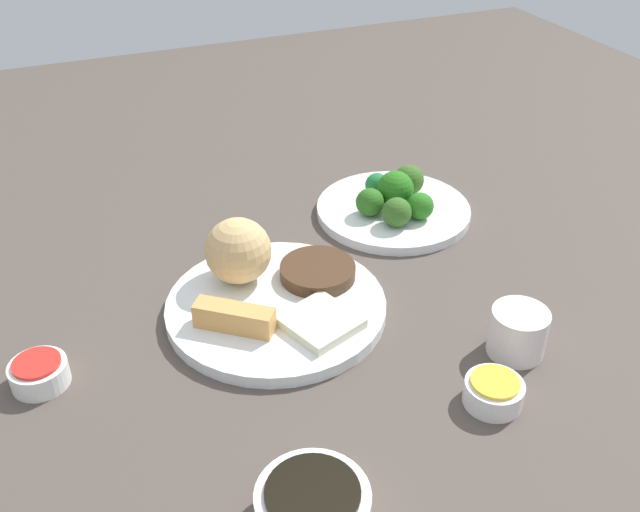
# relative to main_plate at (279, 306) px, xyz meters

# --- Properties ---
(tabletop) EXTENTS (2.20, 2.20, 0.02)m
(tabletop) POSITION_rel_main_plate_xyz_m (-0.00, -0.04, -0.02)
(tabletop) COLOR #4C423B
(tabletop) RESTS_ON ground
(main_plate) EXTENTS (0.27, 0.27, 0.02)m
(main_plate) POSITION_rel_main_plate_xyz_m (0.00, 0.00, 0.00)
(main_plate) COLOR white
(main_plate) RESTS_ON tabletop
(rice_scoop) EXTENTS (0.08, 0.08, 0.08)m
(rice_scoop) POSITION_rel_main_plate_xyz_m (-0.03, 0.06, 0.05)
(rice_scoop) COLOR tan
(rice_scoop) RESTS_ON main_plate
(spring_roll) EXTENTS (0.09, 0.08, 0.03)m
(spring_roll) POSITION_rel_main_plate_xyz_m (-0.06, -0.03, 0.02)
(spring_roll) COLOR #DA9950
(spring_roll) RESTS_ON main_plate
(crab_rangoon_wonton) EXTENTS (0.10, 0.10, 0.01)m
(crab_rangoon_wonton) POSITION_rel_main_plate_xyz_m (0.03, -0.06, 0.01)
(crab_rangoon_wonton) COLOR beige
(crab_rangoon_wonton) RESTS_ON main_plate
(stir_fry_heap) EXTENTS (0.10, 0.10, 0.02)m
(stir_fry_heap) POSITION_rel_main_plate_xyz_m (0.06, 0.03, 0.02)
(stir_fry_heap) COLOR #432B1A
(stir_fry_heap) RESTS_ON main_plate
(broccoli_plate) EXTENTS (0.23, 0.23, 0.01)m
(broccoli_plate) POSITION_rel_main_plate_xyz_m (0.24, 0.16, -0.00)
(broccoli_plate) COLOR white
(broccoli_plate) RESTS_ON tabletop
(broccoli_floret_0) EXTENTS (0.05, 0.05, 0.05)m
(broccoli_floret_0) POSITION_rel_main_plate_xyz_m (0.24, 0.16, 0.03)
(broccoli_floret_0) COLOR #266D1A
(broccoli_floret_0) RESTS_ON broccoli_plate
(broccoli_floret_1) EXTENTS (0.04, 0.04, 0.04)m
(broccoli_floret_1) POSITION_rel_main_plate_xyz_m (0.23, 0.19, 0.02)
(broccoli_floret_1) COLOR #217435
(broccoli_floret_1) RESTS_ON broccoli_plate
(broccoli_floret_2) EXTENTS (0.05, 0.05, 0.05)m
(broccoli_floret_2) POSITION_rel_main_plate_xyz_m (0.28, 0.18, 0.03)
(broccoli_floret_2) COLOR #365E1F
(broccoli_floret_2) RESTS_ON broccoli_plate
(broccoli_floret_3) EXTENTS (0.04, 0.04, 0.04)m
(broccoli_floret_3) POSITION_rel_main_plate_xyz_m (0.22, 0.11, 0.03)
(broccoli_floret_3) COLOR #336021
(broccoli_floret_3) RESTS_ON broccoli_plate
(broccoli_floret_4) EXTENTS (0.04, 0.04, 0.04)m
(broccoli_floret_4) POSITION_rel_main_plate_xyz_m (0.26, 0.11, 0.03)
(broccoli_floret_4) COLOR #29701C
(broccoli_floret_4) RESTS_ON broccoli_plate
(broccoli_floret_5) EXTENTS (0.04, 0.04, 0.04)m
(broccoli_floret_5) POSITION_rel_main_plate_xyz_m (0.19, 0.15, 0.03)
(broccoli_floret_5) COLOR #2A631C
(broccoli_floret_5) RESTS_ON broccoli_plate
(soy_sauce_bowl) EXTENTS (0.10, 0.10, 0.04)m
(soy_sauce_bowl) POSITION_rel_main_plate_xyz_m (-0.07, -0.29, 0.01)
(soy_sauce_bowl) COLOR white
(soy_sauce_bowl) RESTS_ON tabletop
(soy_sauce_bowl_liquid) EXTENTS (0.08, 0.08, 0.00)m
(soy_sauce_bowl_liquid) POSITION_rel_main_plate_xyz_m (-0.07, -0.29, 0.03)
(soy_sauce_bowl_liquid) COLOR black
(soy_sauce_bowl_liquid) RESTS_ON soy_sauce_bowl
(sauce_ramekin_hot_mustard) EXTENTS (0.06, 0.06, 0.03)m
(sauce_ramekin_hot_mustard) POSITION_rel_main_plate_xyz_m (0.15, -0.23, 0.01)
(sauce_ramekin_hot_mustard) COLOR white
(sauce_ramekin_hot_mustard) RESTS_ON tabletop
(sauce_ramekin_hot_mustard_liquid) EXTENTS (0.05, 0.05, 0.00)m
(sauce_ramekin_hot_mustard_liquid) POSITION_rel_main_plate_xyz_m (0.15, -0.23, 0.02)
(sauce_ramekin_hot_mustard_liquid) COLOR yellow
(sauce_ramekin_hot_mustard_liquid) RESTS_ON sauce_ramekin_hot_mustard
(sauce_ramekin_sweet_and_sour) EXTENTS (0.06, 0.06, 0.03)m
(sauce_ramekin_sweet_and_sour) POSITION_rel_main_plate_xyz_m (-0.28, -0.02, 0.01)
(sauce_ramekin_sweet_and_sour) COLOR white
(sauce_ramekin_sweet_and_sour) RESTS_ON tabletop
(sauce_ramekin_sweet_and_sour_liquid) EXTENTS (0.05, 0.05, 0.00)m
(sauce_ramekin_sweet_and_sour_liquid) POSITION_rel_main_plate_xyz_m (-0.28, -0.02, 0.02)
(sauce_ramekin_sweet_and_sour_liquid) COLOR red
(sauce_ramekin_sweet_and_sour_liquid) RESTS_ON sauce_ramekin_sweet_and_sour
(teacup) EXTENTS (0.06, 0.06, 0.06)m
(teacup) POSITION_rel_main_plate_xyz_m (0.22, -0.17, 0.02)
(teacup) COLOR white
(teacup) RESTS_ON tabletop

